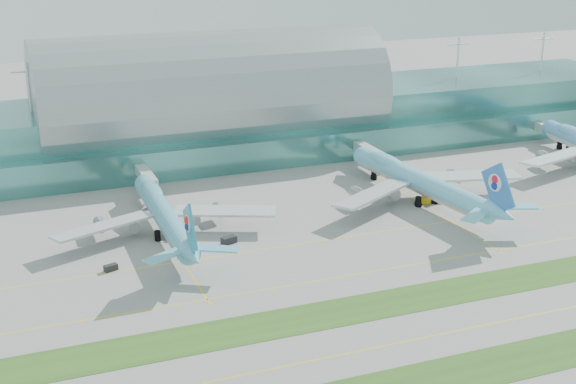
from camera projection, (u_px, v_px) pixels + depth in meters
name	position (u px, v px, depth m)	size (l,w,h in m)	color
ground	(381.00, 309.00, 171.41)	(700.00, 700.00, 0.00)	gray
terminal	(212.00, 114.00, 280.35)	(340.00, 69.10, 36.00)	#3D7A75
grass_strip_near	(452.00, 375.00, 146.71)	(420.00, 12.00, 0.08)	#2D591E
grass_strip_far	(377.00, 305.00, 173.16)	(420.00, 12.00, 0.08)	#2D591E
taxiline_b	(414.00, 340.00, 159.07)	(420.00, 0.35, 0.01)	yellow
taxiline_c	(345.00, 276.00, 187.28)	(420.00, 0.35, 0.01)	yellow
taxiline_d	(309.00, 243.00, 206.68)	(420.00, 0.35, 0.01)	yellow
airliner_b	(164.00, 213.00, 210.47)	(59.90, 67.88, 18.70)	#5CB1CA
airliner_c	(418.00, 180.00, 235.34)	(65.22, 74.55, 20.53)	#68C5E5
gse_c	(111.00, 268.00, 190.07)	(3.18, 1.55, 1.49)	black
gse_d	(229.00, 240.00, 205.97)	(3.96, 1.94, 1.80)	black
gse_e	(424.00, 200.00, 235.21)	(3.82, 1.94, 1.65)	yellow
gse_f	(436.00, 197.00, 237.67)	(3.30, 1.97, 1.61)	black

